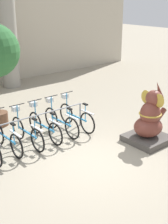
% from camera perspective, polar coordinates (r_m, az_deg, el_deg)
% --- Properties ---
extents(ground_plane, '(60.00, 60.00, 0.00)m').
position_cam_1_polar(ground_plane, '(8.23, 1.18, -8.68)').
color(ground_plane, '#9E937F').
extents(column_right, '(1.00, 1.00, 5.16)m').
position_cam_1_polar(column_right, '(14.57, -13.85, 14.57)').
color(column_right, gray).
rests_on(column_right, ground_plane).
extents(bike_rack, '(4.83, 0.05, 0.77)m').
position_cam_1_polar(bike_rack, '(8.86, -12.67, -2.45)').
color(bike_rack, gray).
rests_on(bike_rack, ground_plane).
extents(bicycle_3, '(0.48, 1.77, 1.09)m').
position_cam_1_polar(bicycle_3, '(8.76, -14.07, -4.36)').
color(bicycle_3, black).
rests_on(bicycle_3, ground_plane).
extents(bicycle_4, '(0.48, 1.77, 1.09)m').
position_cam_1_polar(bicycle_4, '(8.96, -10.47, -3.48)').
color(bicycle_4, black).
rests_on(bicycle_4, ground_plane).
extents(bicycle_5, '(0.48, 1.77, 1.09)m').
position_cam_1_polar(bicycle_5, '(9.26, -7.31, -2.47)').
color(bicycle_5, black).
rests_on(bicycle_5, ground_plane).
extents(bicycle_6, '(0.48, 1.77, 1.09)m').
position_cam_1_polar(bicycle_6, '(9.58, -4.33, -1.55)').
color(bicycle_6, black).
rests_on(bicycle_6, ground_plane).
extents(bicycle_7, '(0.48, 1.77, 1.09)m').
position_cam_1_polar(bicycle_7, '(9.92, -1.53, -0.69)').
color(bicycle_7, black).
rests_on(bicycle_7, ground_plane).
extents(elephant_statue, '(1.14, 1.14, 1.79)m').
position_cam_1_polar(elephant_statue, '(9.14, 11.87, -1.82)').
color(elephant_statue, '#4C4742').
rests_on(elephant_statue, ground_plane).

